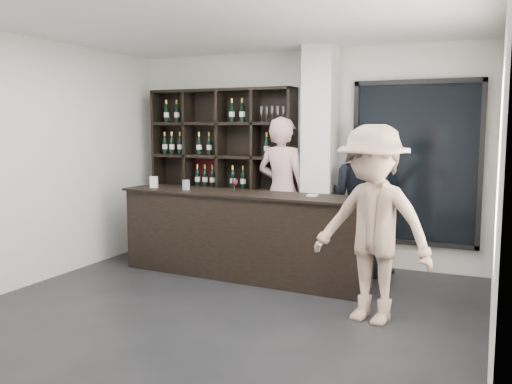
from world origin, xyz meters
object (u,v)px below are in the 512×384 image
at_px(wine_shelf, 222,173).
at_px(customer, 372,225).
at_px(taster_pink, 282,191).
at_px(tasting_counter, 242,235).
at_px(taster_black, 363,199).

height_order(wine_shelf, customer, wine_shelf).
xyz_separation_m(wine_shelf, taster_pink, (1.00, -0.17, -0.20)).
xyz_separation_m(tasting_counter, taster_black, (1.30, 0.84, 0.41)).
distance_m(tasting_counter, customer, 2.04).
distance_m(wine_shelf, taster_pink, 1.03).
bearing_deg(taster_black, taster_pink, 18.60).
bearing_deg(taster_black, wine_shelf, 14.10).
relative_size(tasting_counter, customer, 1.71).
bearing_deg(wine_shelf, taster_black, -4.49).
bearing_deg(taster_pink, wine_shelf, -1.16).
bearing_deg(taster_black, customer, 124.33).
height_order(tasting_counter, taster_black, taster_black).
distance_m(taster_pink, customer, 2.35).
bearing_deg(wine_shelf, customer, -36.25).
distance_m(tasting_counter, taster_black, 1.60).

